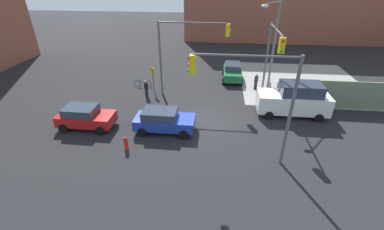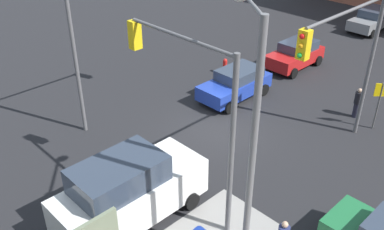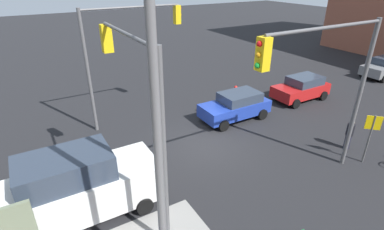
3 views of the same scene
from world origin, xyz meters
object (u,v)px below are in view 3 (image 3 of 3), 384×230
(pedestrian_crossing, at_px, (349,134))
(street_lamp_corner, at_px, (161,135))
(fire_hydrant, at_px, (235,92))
(traffic_signal_ne_corner, at_px, (136,95))
(hatchback_red, at_px, (301,88))
(traffic_signal_se_corner, at_px, (126,43))
(hatchback_blue, at_px, (236,106))
(traffic_signal_nw_corner, at_px, (329,75))
(van_white_delivery, at_px, (79,186))

(pedestrian_crossing, bearing_deg, street_lamp_corner, 116.66)
(fire_hydrant, bearing_deg, pedestrian_crossing, 95.71)
(traffic_signal_ne_corner, xyz_separation_m, hatchback_red, (-13.29, -4.48, -3.75))
(traffic_signal_se_corner, distance_m, hatchback_blue, 7.19)
(traffic_signal_nw_corner, height_order, traffic_signal_ne_corner, same)
(fire_hydrant, xyz_separation_m, hatchback_blue, (1.93, 2.49, 0.36))
(fire_hydrant, distance_m, pedestrian_crossing, 8.05)
(traffic_signal_nw_corner, bearing_deg, traffic_signal_se_corner, -63.16)
(street_lamp_corner, bearing_deg, van_white_delivery, -66.86)
(fire_hydrant, relative_size, hatchback_red, 0.24)
(fire_hydrant, relative_size, pedestrian_crossing, 0.60)
(traffic_signal_se_corner, bearing_deg, fire_hydrant, 177.67)
(traffic_signal_ne_corner, height_order, hatchback_red, traffic_signal_ne_corner)
(hatchback_blue, bearing_deg, street_lamp_corner, 41.89)
(pedestrian_crossing, bearing_deg, fire_hydrant, 23.37)
(traffic_signal_se_corner, relative_size, street_lamp_corner, 0.81)
(pedestrian_crossing, bearing_deg, van_white_delivery, 98.47)
(van_white_delivery, bearing_deg, traffic_signal_nw_corner, 162.84)
(hatchback_blue, height_order, van_white_delivery, van_white_delivery)
(traffic_signal_nw_corner, height_order, hatchback_red, traffic_signal_nw_corner)
(hatchback_blue, distance_m, pedestrian_crossing, 6.15)
(traffic_signal_ne_corner, relative_size, van_white_delivery, 1.20)
(van_white_delivery, relative_size, pedestrian_crossing, 3.44)
(street_lamp_corner, distance_m, hatchback_blue, 11.48)
(hatchback_red, bearing_deg, traffic_signal_se_corner, -13.49)
(traffic_signal_se_corner, xyz_separation_m, hatchback_blue, (-5.44, 2.79, -3.79))
(fire_hydrant, xyz_separation_m, van_white_delivery, (11.56, 6.00, 0.79))
(traffic_signal_se_corner, distance_m, traffic_signal_ne_corner, 7.46)
(hatchback_blue, distance_m, van_white_delivery, 10.26)
(traffic_signal_se_corner, height_order, street_lamp_corner, street_lamp_corner)
(traffic_signal_se_corner, bearing_deg, van_white_delivery, 56.36)
(street_lamp_corner, xyz_separation_m, hatchback_blue, (-8.05, -7.22, -3.86))
(traffic_signal_nw_corner, distance_m, pedestrian_crossing, 5.33)
(street_lamp_corner, bearing_deg, traffic_signal_se_corner, -104.60)
(street_lamp_corner, bearing_deg, fire_hydrant, -135.78)
(van_white_delivery, bearing_deg, traffic_signal_se_corner, -123.64)
(traffic_signal_nw_corner, xyz_separation_m, hatchback_blue, (-0.89, -6.21, -3.82))
(hatchback_blue, height_order, pedestrian_crossing, hatchback_blue)
(hatchback_red, bearing_deg, street_lamp_corner, 28.04)
(pedestrian_crossing, bearing_deg, traffic_signal_ne_corner, 101.30)
(traffic_signal_nw_corner, xyz_separation_m, fire_hydrant, (-2.81, -8.70, -4.18))
(hatchback_red, bearing_deg, van_white_delivery, 13.29)
(traffic_signal_nw_corner, bearing_deg, van_white_delivery, -17.16)
(street_lamp_corner, bearing_deg, pedestrian_crossing, -170.99)
(traffic_signal_se_corner, xyz_separation_m, pedestrian_crossing, (-8.17, 8.30, -3.83))
(traffic_signal_nw_corner, height_order, fire_hydrant, traffic_signal_nw_corner)
(street_lamp_corner, xyz_separation_m, pedestrian_crossing, (-10.77, -1.71, -3.89))
(van_white_delivery, bearing_deg, traffic_signal_ne_corner, 157.50)
(traffic_signal_se_corner, relative_size, hatchback_red, 1.64)
(traffic_signal_nw_corner, height_order, traffic_signal_se_corner, same)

